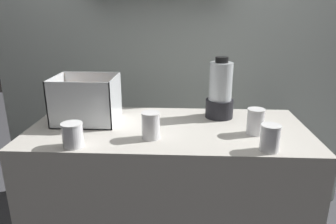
% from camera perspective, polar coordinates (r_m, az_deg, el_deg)
% --- Properties ---
extents(counter, '(1.40, 0.64, 0.90)m').
position_cam_1_polar(counter, '(1.79, 0.00, -16.35)').
color(counter, beige).
rests_on(counter, ground_plane).
extents(back_wall_unit, '(2.60, 0.24, 2.50)m').
position_cam_1_polar(back_wall_unit, '(2.25, 0.88, 13.09)').
color(back_wall_unit, silver).
rests_on(back_wall_unit, ground_plane).
extents(carrot_display_bin, '(0.32, 0.26, 0.24)m').
position_cam_1_polar(carrot_display_bin, '(1.69, -14.62, 0.83)').
color(carrot_display_bin, white).
rests_on(carrot_display_bin, counter).
extents(blender_pitcher, '(0.15, 0.15, 0.33)m').
position_cam_1_polar(blender_pitcher, '(1.71, 9.54, 3.55)').
color(blender_pitcher, black).
rests_on(blender_pitcher, counter).
extents(juice_cup_beet_far_left, '(0.09, 0.09, 0.11)m').
position_cam_1_polar(juice_cup_beet_far_left, '(1.40, -17.09, -4.21)').
color(juice_cup_beet_far_left, white).
rests_on(juice_cup_beet_far_left, counter).
extents(juice_cup_pomegranate_left, '(0.09, 0.09, 0.13)m').
position_cam_1_polar(juice_cup_pomegranate_left, '(1.43, -3.17, -2.80)').
color(juice_cup_pomegranate_left, white).
rests_on(juice_cup_pomegranate_left, counter).
extents(juice_cup_carrot_middle, '(0.08, 0.08, 0.12)m').
position_cam_1_polar(juice_cup_carrot_middle, '(1.53, 15.73, -1.93)').
color(juice_cup_carrot_middle, white).
rests_on(juice_cup_carrot_middle, counter).
extents(juice_cup_beet_right, '(0.08, 0.08, 0.11)m').
position_cam_1_polar(juice_cup_beet_right, '(1.37, 18.20, -4.78)').
color(juice_cup_beet_right, white).
rests_on(juice_cup_beet_right, counter).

